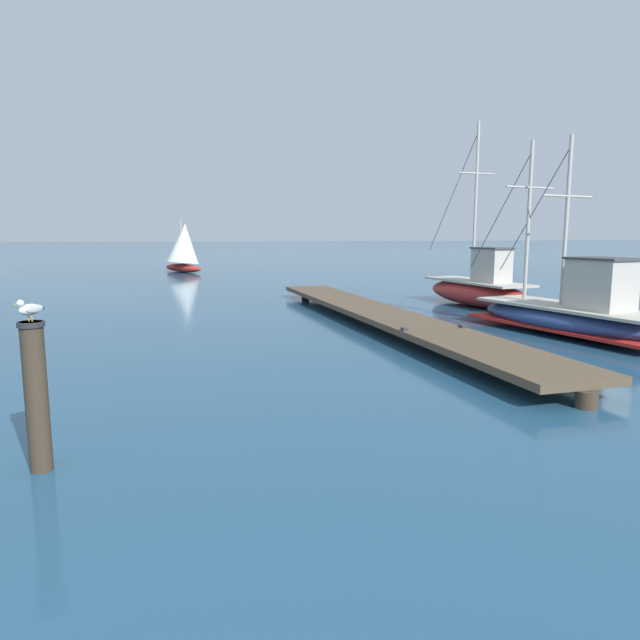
% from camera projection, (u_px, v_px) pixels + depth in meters
% --- Properties ---
extents(floating_dock, '(2.56, 17.70, 0.53)m').
position_uv_depth(floating_dock, '(380.00, 314.00, 17.35)').
color(floating_dock, brown).
rests_on(floating_dock, ground).
extents(fishing_boat_0, '(3.27, 7.33, 5.49)m').
position_uv_depth(fishing_boat_0, '(573.00, 313.00, 15.71)').
color(fishing_boat_0, navy).
rests_on(fishing_boat_0, ground).
extents(fishing_boat_1, '(2.48, 6.32, 7.00)m').
position_uv_depth(fishing_boat_1, '(478.00, 289.00, 21.94)').
color(fishing_boat_1, '#AD2823').
rests_on(fishing_boat_1, ground).
extents(mooring_piling, '(0.30, 0.30, 1.80)m').
position_uv_depth(mooring_piling, '(36.00, 394.00, 6.63)').
color(mooring_piling, '#3D3023').
rests_on(mooring_piling, ground).
extents(perched_seagull, '(0.28, 0.33, 0.27)m').
position_uv_depth(perched_seagull, '(30.00, 309.00, 6.49)').
color(perched_seagull, gold).
rests_on(perched_seagull, mooring_piling).
extents(distant_sailboat, '(3.40, 4.52, 3.92)m').
position_uv_depth(distant_sailboat, '(184.00, 248.00, 40.92)').
color(distant_sailboat, '#AD2823').
rests_on(distant_sailboat, ground).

